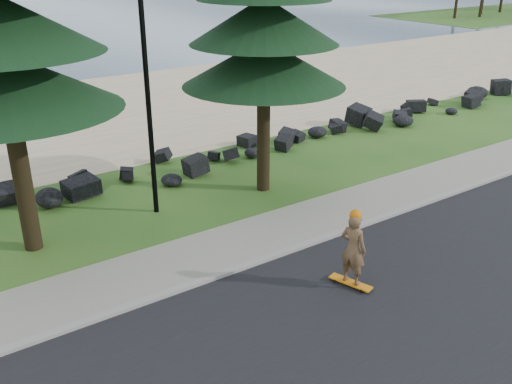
# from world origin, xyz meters

# --- Properties ---
(ground) EXTENTS (160.00, 160.00, 0.00)m
(ground) POSITION_xyz_m (0.00, 0.00, 0.00)
(ground) COLOR #245119
(ground) RESTS_ON ground
(road) EXTENTS (160.00, 7.00, 0.02)m
(road) POSITION_xyz_m (0.00, -4.50, 0.01)
(road) COLOR black
(road) RESTS_ON ground
(kerb) EXTENTS (160.00, 0.20, 0.10)m
(kerb) POSITION_xyz_m (0.00, -0.90, 0.05)
(kerb) COLOR gray
(kerb) RESTS_ON ground
(sidewalk) EXTENTS (160.00, 2.00, 0.08)m
(sidewalk) POSITION_xyz_m (0.00, 0.20, 0.04)
(sidewalk) COLOR gray
(sidewalk) RESTS_ON ground
(beach_sand) EXTENTS (160.00, 15.00, 0.01)m
(beach_sand) POSITION_xyz_m (0.00, 14.50, 0.01)
(beach_sand) COLOR tan
(beach_sand) RESTS_ON ground
(seawall_boulders) EXTENTS (60.00, 2.40, 1.10)m
(seawall_boulders) POSITION_xyz_m (0.00, 5.60, 0.00)
(seawall_boulders) COLOR black
(seawall_boulders) RESTS_ON ground
(lamp_post) EXTENTS (0.25, 0.14, 8.14)m
(lamp_post) POSITION_xyz_m (0.00, 3.20, 4.13)
(lamp_post) COLOR black
(lamp_post) RESTS_ON ground
(skateboarder) EXTENTS (0.56, 1.03, 1.87)m
(skateboarder) POSITION_xyz_m (1.84, -2.91, 0.94)
(skateboarder) COLOR orange
(skateboarder) RESTS_ON ground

